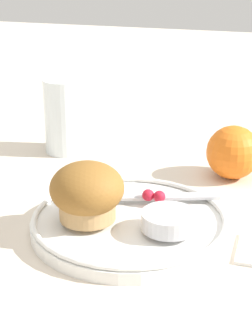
# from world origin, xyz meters

# --- Properties ---
(ground_plane) EXTENTS (3.00, 3.00, 0.00)m
(ground_plane) POSITION_xyz_m (0.00, 0.00, 0.00)
(ground_plane) COLOR beige
(plate) EXTENTS (0.22, 0.22, 0.02)m
(plate) POSITION_xyz_m (-0.00, -0.03, 0.01)
(plate) COLOR white
(plate) RESTS_ON ground_plane
(muffin) EXTENTS (0.08, 0.08, 0.07)m
(muffin) POSITION_xyz_m (-0.04, -0.05, 0.05)
(muffin) COLOR tan
(muffin) RESTS_ON plate
(cream_ramekin) EXTENTS (0.06, 0.06, 0.02)m
(cream_ramekin) POSITION_xyz_m (0.05, -0.05, 0.03)
(cream_ramekin) COLOR silver
(cream_ramekin) RESTS_ON plate
(berry_pair) EXTENTS (0.03, 0.01, 0.01)m
(berry_pair) POSITION_xyz_m (0.02, 0.01, 0.03)
(berry_pair) COLOR #B7192D
(berry_pair) RESTS_ON plate
(butter_knife) EXTENTS (0.18, 0.07, 0.00)m
(butter_knife) POSITION_xyz_m (-0.00, 0.02, 0.02)
(butter_knife) COLOR #B7B7BC
(butter_knife) RESTS_ON plate
(orange_fruit) EXTENTS (0.07, 0.07, 0.07)m
(orange_fruit) POSITION_xyz_m (0.09, 0.16, 0.04)
(orange_fruit) COLOR orange
(orange_fruit) RESTS_ON ground_plane
(juice_glass) EXTENTS (0.07, 0.07, 0.11)m
(juice_glass) POSITION_xyz_m (-0.17, 0.19, 0.06)
(juice_glass) COLOR silver
(juice_glass) RESTS_ON ground_plane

